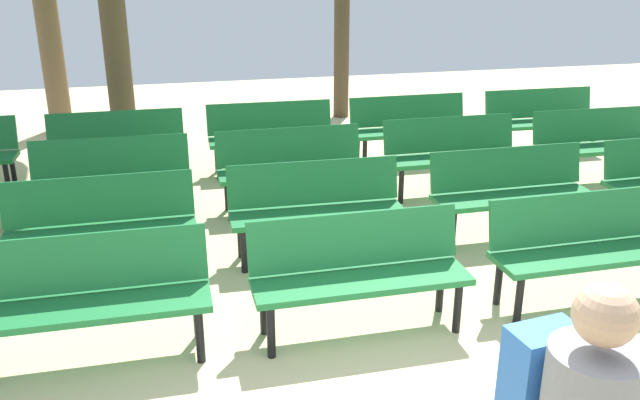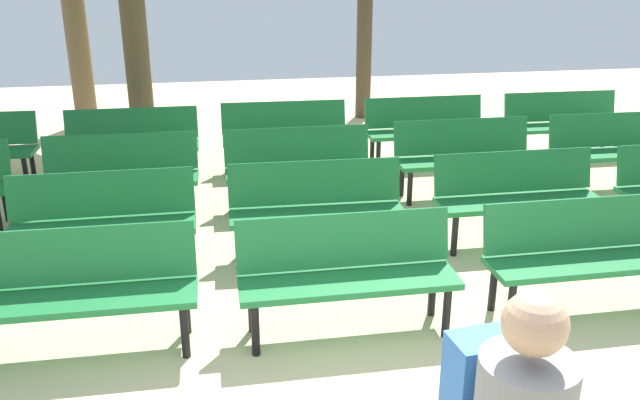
% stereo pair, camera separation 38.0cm
% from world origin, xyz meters
% --- Properties ---
extents(bench_r0_c1, '(1.60, 0.49, 0.87)m').
position_xyz_m(bench_r0_c1, '(-1.91, 1.61, 0.50)').
color(bench_r0_c1, '#1E7238').
rests_on(bench_r0_c1, ground_plane).
extents(bench_r0_c2, '(1.60, 0.49, 0.87)m').
position_xyz_m(bench_r0_c2, '(-0.03, 1.55, 0.50)').
color(bench_r0_c2, '#1E7238').
rests_on(bench_r0_c2, ground_plane).
extents(bench_r0_c3, '(1.60, 0.49, 0.87)m').
position_xyz_m(bench_r0_c3, '(1.87, 1.56, 0.50)').
color(bench_r0_c3, '#1E7238').
rests_on(bench_r0_c3, ground_plane).
extents(bench_r1_c1, '(1.60, 0.49, 0.87)m').
position_xyz_m(bench_r1_c1, '(-1.92, 2.90, 0.50)').
color(bench_r1_c1, '#1E7238').
rests_on(bench_r1_c1, ground_plane).
extents(bench_r1_c2, '(1.61, 0.53, 0.87)m').
position_xyz_m(bench_r1_c2, '(-0.03, 2.89, 0.50)').
color(bench_r1_c2, '#1E7238').
rests_on(bench_r1_c2, ground_plane).
extents(bench_r1_c3, '(1.60, 0.48, 0.87)m').
position_xyz_m(bench_r1_c3, '(1.93, 2.88, 0.50)').
color(bench_r1_c3, '#1E7238').
rests_on(bench_r1_c3, ground_plane).
extents(bench_r2_c1, '(1.61, 0.53, 0.87)m').
position_xyz_m(bench_r2_c1, '(-1.90, 4.20, 0.50)').
color(bench_r2_c1, '#1E7238').
rests_on(bench_r2_c1, ground_plane).
extents(bench_r2_c2, '(1.60, 0.48, 0.87)m').
position_xyz_m(bench_r2_c2, '(-0.02, 4.16, 0.50)').
color(bench_r2_c2, '#1E7238').
rests_on(bench_r2_c2, ground_plane).
extents(bench_r2_c3, '(1.60, 0.49, 0.87)m').
position_xyz_m(bench_r2_c3, '(1.91, 4.22, 0.50)').
color(bench_r2_c3, '#1E7238').
rests_on(bench_r2_c3, ground_plane).
extents(bench_r2_c4, '(1.61, 0.51, 0.87)m').
position_xyz_m(bench_r2_c4, '(3.81, 4.21, 0.50)').
color(bench_r2_c4, '#1E7238').
rests_on(bench_r2_c4, ground_plane).
extents(bench_r3_c1, '(1.60, 0.50, 0.87)m').
position_xyz_m(bench_r3_c1, '(-1.90, 5.46, 0.50)').
color(bench_r3_c1, '#1E7238').
rests_on(bench_r3_c1, ground_plane).
extents(bench_r3_c2, '(1.61, 0.53, 0.87)m').
position_xyz_m(bench_r3_c2, '(-0.00, 5.52, 0.50)').
color(bench_r3_c2, '#1E7238').
rests_on(bench_r3_c2, ground_plane).
extents(bench_r3_c3, '(1.60, 0.49, 0.87)m').
position_xyz_m(bench_r3_c3, '(1.87, 5.50, 0.50)').
color(bench_r3_c3, '#1E7238').
rests_on(bench_r3_c3, ground_plane).
extents(bench_r3_c4, '(1.61, 0.51, 0.87)m').
position_xyz_m(bench_r3_c4, '(3.83, 5.50, 0.50)').
color(bench_r3_c4, '#1E7238').
rests_on(bench_r3_c4, ground_plane).
extents(tree_1, '(0.26, 0.26, 3.11)m').
position_xyz_m(tree_1, '(1.67, 8.25, 1.55)').
color(tree_1, '#4C3A28').
rests_on(tree_1, ground_plane).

